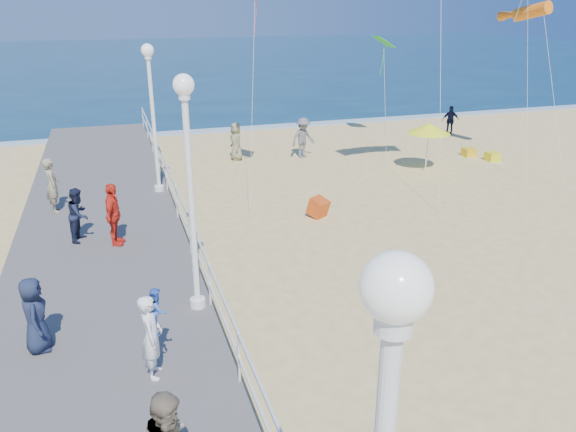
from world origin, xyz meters
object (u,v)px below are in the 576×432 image
object	(u,v)px
spectator_6	(52,185)
toddler_held	(157,310)
spectator_4	(35,315)
box_kite	(318,209)
woman_holding_toddler	(152,337)
spectator_3	(113,215)
beach_umbrella	(429,129)
beach_chair_right	(492,157)
lamp_post_mid	(189,172)
beach_walker_a	(303,138)
lamp_post_far	(152,104)
beach_walker_c	(236,142)
spectator_7	(79,214)
beach_chair_left	(469,152)
beach_walker_b	(451,120)

from	to	relation	value
spectator_6	toddler_held	bearing A→B (deg)	-175.73
spectator_4	box_kite	distance (m)	10.58
woman_holding_toddler	box_kite	xyz separation A→B (m)	(6.29, 7.87, -0.95)
spectator_3	beach_umbrella	distance (m)	14.34
spectator_4	spectator_6	bearing A→B (deg)	-0.60
box_kite	beach_umbrella	distance (m)	7.82
toddler_held	beach_chair_right	bearing A→B (deg)	-45.59
lamp_post_mid	beach_walker_a	world-z (taller)	lamp_post_mid
lamp_post_far	beach_walker_c	size ratio (longest dim) A/B	2.98
woman_holding_toddler	spectator_7	distance (m)	7.45
spectator_4	spectator_7	bearing A→B (deg)	-8.81
woman_holding_toddler	beach_umbrella	world-z (taller)	beach_umbrella
beach_chair_left	beach_walker_a	bearing A→B (deg)	163.67
lamp_post_mid	spectator_4	size ratio (longest dim) A/B	3.31
beach_umbrella	beach_chair_right	bearing A→B (deg)	7.86
woman_holding_toddler	beach_umbrella	xyz separation A→B (m)	(12.87, 11.80, 0.66)
spectator_6	beach_umbrella	size ratio (longest dim) A/B	0.87
beach_walker_a	lamp_post_far	bearing A→B (deg)	-165.51
beach_umbrella	beach_walker_c	bearing A→B (deg)	150.06
spectator_6	beach_umbrella	world-z (taller)	spectator_6
beach_umbrella	lamp_post_far	bearing A→B (deg)	-177.63
spectator_6	beach_walker_a	bearing A→B (deg)	-72.78
spectator_3	box_kite	distance (m)	6.98
spectator_7	beach_chair_left	distance (m)	18.72
box_kite	beach_walker_a	bearing A→B (deg)	42.38
beach_walker_c	beach_chair_right	world-z (taller)	beach_walker_c
beach_chair_left	beach_umbrella	bearing A→B (deg)	-154.46
toddler_held	spectator_7	bearing A→B (deg)	20.96
beach_walker_b	beach_umbrella	distance (m)	8.04
spectator_3	beach_walker_b	distance (m)	21.67
lamp_post_mid	toddler_held	xyz separation A→B (m)	(-1.04, -2.17, -1.96)
toddler_held	beach_walker_c	bearing A→B (deg)	-9.53
box_kite	beach_chair_left	distance (m)	11.34
lamp_post_mid	box_kite	distance (m)	8.26
lamp_post_mid	spectator_3	bearing A→B (deg)	111.47
lamp_post_far	woman_holding_toddler	bearing A→B (deg)	-96.02
beach_walker_c	beach_walker_a	bearing A→B (deg)	74.14
spectator_3	beach_walker_b	world-z (taller)	spectator_3
spectator_6	beach_chair_left	bearing A→B (deg)	-89.95
woman_holding_toddler	beach_chair_left	size ratio (longest dim) A/B	3.08
beach_walker_b	beach_walker_c	world-z (taller)	beach_walker_c
beach_chair_left	box_kite	bearing A→B (deg)	-150.90
spectator_6	beach_walker_a	size ratio (longest dim) A/B	0.96
lamp_post_mid	beach_walker_c	xyz separation A→B (m)	(4.07, 13.86, -2.77)
beach_chair_left	woman_holding_toddler	bearing A→B (deg)	-140.42
box_kite	beach_chair_right	bearing A→B (deg)	-9.22
lamp_post_far	box_kite	distance (m)	7.01
woman_holding_toddler	beach_chair_right	xyz separation A→B (m)	(16.77, 12.34, -1.05)
beach_umbrella	beach_chair_right	world-z (taller)	beach_umbrella
beach_chair_left	lamp_post_mid	bearing A→B (deg)	-143.57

